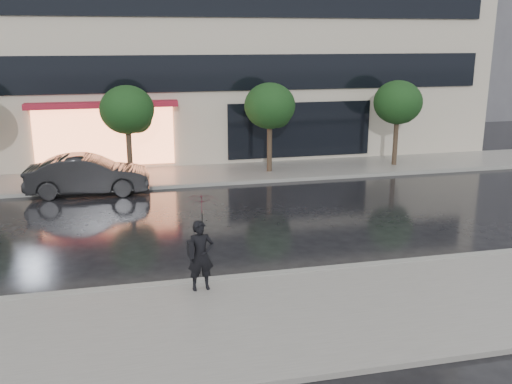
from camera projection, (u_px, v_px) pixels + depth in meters
name	position (u px, v px, depth m)	size (l,w,h in m)	color
ground	(254.00, 264.00, 15.20)	(120.00, 120.00, 0.00)	black
sidewalk_near	(289.00, 318.00, 12.13)	(60.00, 4.50, 0.12)	slate
sidewalk_far	(201.00, 175.00, 24.81)	(60.00, 3.50, 0.12)	slate
curb_near	(263.00, 276.00, 14.24)	(60.00, 0.25, 0.14)	gray
curb_far	(207.00, 184.00, 23.17)	(60.00, 0.25, 0.14)	gray
bg_building_right	(494.00, 9.00, 45.14)	(12.00, 12.00, 16.00)	#4C4C54
tree_mid_west	(129.00, 111.00, 23.21)	(2.20, 2.20, 3.99)	#33261C
tree_mid_east	(271.00, 107.00, 24.53)	(2.20, 2.20, 3.99)	#33261C
tree_far_east	(399.00, 104.00, 25.85)	(2.20, 2.20, 3.99)	#33261C
parked_car	(88.00, 175.00, 21.78)	(1.60, 4.59, 1.51)	black
pedestrian_with_umbrella	(201.00, 230.00, 13.02)	(0.93, 0.94, 2.30)	black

